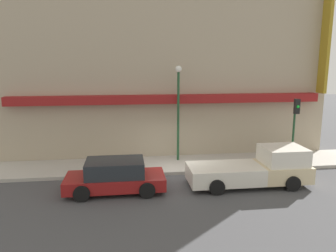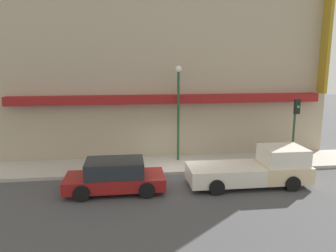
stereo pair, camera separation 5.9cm
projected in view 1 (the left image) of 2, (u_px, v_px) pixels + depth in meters
The scene contains 8 objects.
ground_plane at pixel (176, 175), 17.00m from camera, with size 80.00×80.00×0.00m, color #424244.
sidewalk at pixel (172, 165), 18.48m from camera, with size 36.00×3.07×0.18m.
building at pixel (165, 68), 20.40m from camera, with size 19.80×3.80×10.82m.
pickup_truck at pixel (256, 169), 15.57m from camera, with size 5.72×2.18×1.81m.
parked_car at pixel (115, 176), 14.75m from camera, with size 4.44×2.11×1.47m.
fire_hydrant at pixel (117, 164), 17.06m from camera, with size 0.17×0.17×0.74m.
street_lamp at pixel (178, 102), 18.46m from camera, with size 0.36×0.36×5.41m.
traffic_light at pixel (295, 120), 17.76m from camera, with size 0.28×0.42×3.67m.
Camera 1 is at (-2.48, -16.02, 5.76)m, focal length 35.00 mm.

